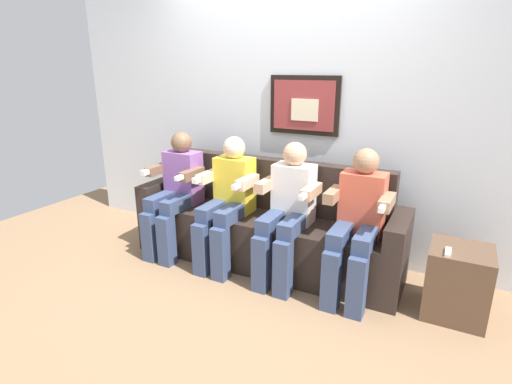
{
  "coord_description": "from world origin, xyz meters",
  "views": [
    {
      "loc": [
        1.41,
        -2.57,
        1.66
      ],
      "look_at": [
        0.0,
        0.15,
        0.7
      ],
      "focal_mm": 27.87,
      "sensor_mm": 36.0,
      "label": 1
    }
  ],
  "objects_px": {
    "side_table_right": "(457,282)",
    "spare_remote_on_table": "(448,252)",
    "person_right_center": "(288,208)",
    "couch": "(265,229)",
    "person_left_center": "(228,198)",
    "person_leftmost": "(176,189)",
    "person_rightmost": "(358,220)"
  },
  "relations": [
    {
      "from": "person_rightmost",
      "to": "spare_remote_on_table",
      "type": "xyz_separation_m",
      "value": [
        0.61,
        -0.06,
        -0.1
      ]
    },
    {
      "from": "person_leftmost",
      "to": "side_table_right",
      "type": "relative_size",
      "value": 2.22
    },
    {
      "from": "person_right_center",
      "to": "spare_remote_on_table",
      "type": "xyz_separation_m",
      "value": [
        1.16,
        -0.06,
        -0.1
      ]
    },
    {
      "from": "side_table_right",
      "to": "spare_remote_on_table",
      "type": "bearing_deg",
      "value": -126.39
    },
    {
      "from": "spare_remote_on_table",
      "to": "side_table_right",
      "type": "bearing_deg",
      "value": 53.61
    },
    {
      "from": "couch",
      "to": "spare_remote_on_table",
      "type": "relative_size",
      "value": 18.1
    },
    {
      "from": "person_leftmost",
      "to": "side_table_right",
      "type": "distance_m",
      "value": 2.38
    },
    {
      "from": "person_left_center",
      "to": "person_right_center",
      "type": "height_order",
      "value": "same"
    },
    {
      "from": "side_table_right",
      "to": "person_leftmost",
      "type": "bearing_deg",
      "value": -178.5
    },
    {
      "from": "person_right_center",
      "to": "side_table_right",
      "type": "bearing_deg",
      "value": 2.79
    },
    {
      "from": "person_rightmost",
      "to": "side_table_right",
      "type": "height_order",
      "value": "person_rightmost"
    },
    {
      "from": "couch",
      "to": "person_rightmost",
      "type": "xyz_separation_m",
      "value": [
        0.83,
        -0.17,
        0.29
      ]
    },
    {
      "from": "person_right_center",
      "to": "couch",
      "type": "bearing_deg",
      "value": 148.66
    },
    {
      "from": "person_right_center",
      "to": "side_table_right",
      "type": "relative_size",
      "value": 2.22
    },
    {
      "from": "couch",
      "to": "side_table_right",
      "type": "distance_m",
      "value": 1.53
    },
    {
      "from": "person_left_center",
      "to": "person_rightmost",
      "type": "relative_size",
      "value": 1.0
    },
    {
      "from": "spare_remote_on_table",
      "to": "person_right_center",
      "type": "bearing_deg",
      "value": 177.27
    },
    {
      "from": "person_left_center",
      "to": "person_rightmost",
      "type": "xyz_separation_m",
      "value": [
        1.1,
        0.0,
        -0.0
      ]
    },
    {
      "from": "person_leftmost",
      "to": "person_left_center",
      "type": "height_order",
      "value": "same"
    },
    {
      "from": "couch",
      "to": "person_left_center",
      "type": "xyz_separation_m",
      "value": [
        -0.28,
        -0.17,
        0.29
      ]
    },
    {
      "from": "couch",
      "to": "person_leftmost",
      "type": "distance_m",
      "value": 0.89
    },
    {
      "from": "person_leftmost",
      "to": "person_left_center",
      "type": "bearing_deg",
      "value": 0.0
    },
    {
      "from": "couch",
      "to": "side_table_right",
      "type": "relative_size",
      "value": 4.71
    },
    {
      "from": "couch",
      "to": "person_leftmost",
      "type": "height_order",
      "value": "person_leftmost"
    },
    {
      "from": "couch",
      "to": "side_table_right",
      "type": "bearing_deg",
      "value": -4.02
    },
    {
      "from": "person_left_center",
      "to": "side_table_right",
      "type": "distance_m",
      "value": 1.84
    },
    {
      "from": "person_right_center",
      "to": "person_rightmost",
      "type": "distance_m",
      "value": 0.55
    },
    {
      "from": "person_leftmost",
      "to": "person_rightmost",
      "type": "bearing_deg",
      "value": 0.02
    },
    {
      "from": "side_table_right",
      "to": "spare_remote_on_table",
      "type": "height_order",
      "value": "spare_remote_on_table"
    },
    {
      "from": "couch",
      "to": "person_left_center",
      "type": "bearing_deg",
      "value": -148.55
    },
    {
      "from": "person_rightmost",
      "to": "spare_remote_on_table",
      "type": "relative_size",
      "value": 8.54
    },
    {
      "from": "couch",
      "to": "person_leftmost",
      "type": "xyz_separation_m",
      "value": [
        -0.83,
        -0.17,
        0.29
      ]
    }
  ]
}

